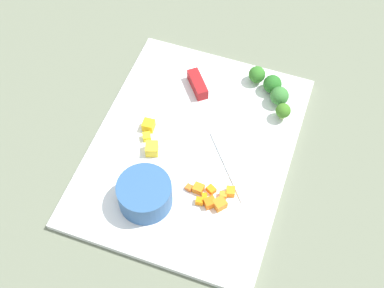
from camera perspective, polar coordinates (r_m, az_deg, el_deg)
name	(u,v)px	position (r m, az deg, el deg)	size (l,w,h in m)	color
ground_plane	(192,151)	(0.92, 0.00, -0.74)	(4.00, 4.00, 0.00)	#636A57
cutting_board	(192,149)	(0.92, 0.00, -0.54)	(0.44, 0.34, 0.01)	white
prep_bowl	(145,194)	(0.84, -5.20, -5.48)	(0.09, 0.09, 0.05)	#2C5489
chef_knife	(207,106)	(0.95, 1.69, 4.13)	(0.24, 0.20, 0.02)	silver
carrot_dice_0	(200,201)	(0.85, 0.84, -6.28)	(0.01, 0.01, 0.01)	orange
carrot_dice_1	(198,188)	(0.86, 0.71, -4.89)	(0.02, 0.02, 0.01)	orange
carrot_dice_2	(231,191)	(0.86, 4.24, -5.21)	(0.01, 0.02, 0.01)	orange
carrot_dice_3	(211,190)	(0.87, 2.12, -5.01)	(0.01, 0.01, 0.01)	orange
carrot_dice_4	(220,204)	(0.85, 3.06, -6.57)	(0.02, 0.02, 0.02)	orange
carrot_dice_5	(210,203)	(0.85, 1.97, -6.45)	(0.01, 0.02, 0.02)	orange
carrot_dice_6	(189,188)	(0.87, -0.32, -4.81)	(0.01, 0.01, 0.01)	orange
carrot_dice_7	(223,195)	(0.86, 3.41, -5.61)	(0.01, 0.01, 0.01)	orange
carrot_dice_8	(204,197)	(0.86, 1.37, -5.80)	(0.01, 0.01, 0.01)	orange
pepper_dice_0	(147,137)	(0.92, -4.99, 0.80)	(0.01, 0.01, 0.01)	yellow
pepper_dice_1	(149,125)	(0.93, -4.77, 2.06)	(0.02, 0.02, 0.02)	yellow
pepper_dice_2	(152,149)	(0.90, -4.41, -0.53)	(0.02, 0.02, 0.02)	yellow
broccoli_floret_0	(257,75)	(0.99, 7.12, 7.54)	(0.03, 0.03, 0.04)	#97B463
broccoli_floret_1	(279,96)	(0.97, 9.55, 5.21)	(0.03, 0.03, 0.04)	#8FBB68
broccoli_floret_2	(272,84)	(0.98, 8.80, 6.49)	(0.03, 0.03, 0.04)	#84BA63
broccoli_floret_3	(283,111)	(0.95, 9.95, 3.59)	(0.03, 0.03, 0.04)	#92B066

